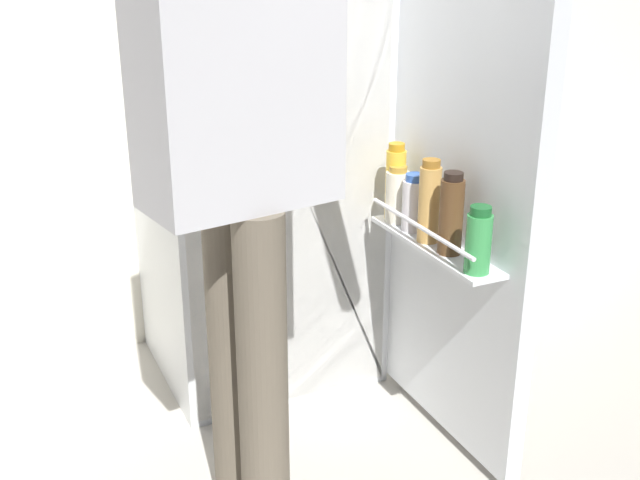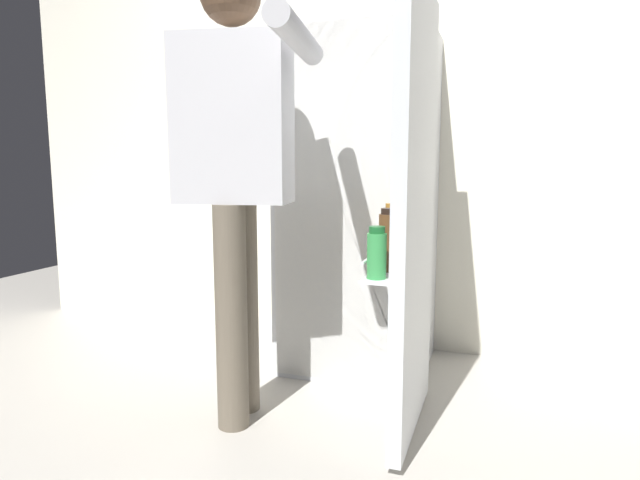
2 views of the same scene
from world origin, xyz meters
name	(u,v)px [view 1 (image 1 of 2)]	position (x,y,z in m)	size (l,w,h in m)	color
ground_plane	(327,446)	(0.00, 0.00, 0.00)	(6.97, 6.97, 0.00)	#B7B2A8
refrigerator	(268,141)	(0.03, 0.50, 0.81)	(0.73, 1.26, 1.61)	silver
person	(242,124)	(-0.29, -0.17, 1.03)	(0.63, 0.69, 1.71)	#665B4C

